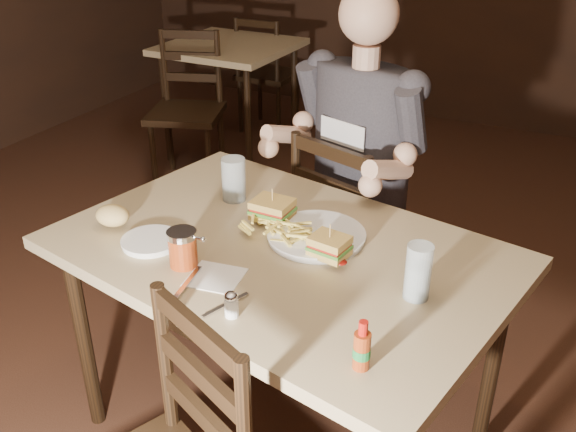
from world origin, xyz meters
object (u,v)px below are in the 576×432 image
at_px(main_table, 281,268).
at_px(bg_table, 230,57).
at_px(chair_far, 358,236).
at_px(syrup_dispenser, 183,248).
at_px(hot_sauce, 362,345).
at_px(dinner_plate, 316,237).
at_px(side_plate, 151,242).
at_px(bg_chair_near, 186,113).
at_px(diner, 356,123).
at_px(glass_right, 418,272).
at_px(bg_chair_far, 269,74).
at_px(glass_left, 234,179).

bearing_deg(main_table, bg_table, 123.91).
xyz_separation_m(chair_far, syrup_dispenser, (-0.20, -0.90, 0.37)).
bearing_deg(hot_sauce, dinner_plate, 123.61).
bearing_deg(side_plate, bg_chair_near, 121.91).
xyz_separation_m(chair_far, diner, (-0.02, -0.05, 0.50)).
xyz_separation_m(bg_chair_near, glass_right, (1.91, -1.73, 0.38)).
distance_m(chair_far, diner, 0.50).
bearing_deg(syrup_dispenser, side_plate, 172.77).
relative_size(diner, dinner_plate, 3.32).
height_order(bg_chair_far, hot_sauce, hot_sauce).
bearing_deg(bg_chair_near, dinner_plate, -63.96).
bearing_deg(bg_chair_near, glass_left, -69.02).
bearing_deg(bg_table, glass_left, -58.93).
bearing_deg(bg_chair_near, side_plate, -76.90).
relative_size(bg_chair_near, diner, 0.96).
height_order(bg_chair_far, glass_right, glass_right).
height_order(glass_right, side_plate, glass_right).
distance_m(bg_chair_far, side_plate, 3.14).
xyz_separation_m(chair_far, hot_sauce, (0.40, -1.08, 0.38)).
relative_size(bg_table, syrup_dispenser, 7.51).
height_order(syrup_dispenser, side_plate, syrup_dispenser).
bearing_deg(diner, syrup_dispenser, -84.19).
height_order(bg_table, side_plate, side_plate).
bearing_deg(diner, glass_left, -104.24).
bearing_deg(dinner_plate, side_plate, -150.57).
relative_size(chair_far, diner, 0.94).
relative_size(dinner_plate, syrup_dispenser, 2.67).
distance_m(main_table, side_plate, 0.40).
bearing_deg(dinner_plate, bg_table, 126.37).
distance_m(main_table, bg_chair_near, 2.24).
xyz_separation_m(bg_table, diner, (1.47, -1.57, 0.27)).
height_order(bg_table, bg_chair_far, bg_chair_far).
bearing_deg(syrup_dispenser, bg_chair_far, 125.39).
xyz_separation_m(diner, syrup_dispenser, (-0.19, -0.85, -0.13)).
xyz_separation_m(bg_table, syrup_dispenser, (1.28, -2.42, 0.14)).
xyz_separation_m(bg_table, glass_right, (1.91, -2.28, 0.17)).
height_order(dinner_plate, side_plate, dinner_plate).
bearing_deg(bg_chair_far, dinner_plate, 119.65).
xyz_separation_m(chair_far, side_plate, (-0.36, -0.84, 0.32)).
height_order(main_table, bg_table, same).
relative_size(bg_table, bg_chair_far, 0.95).
relative_size(bg_chair_far, bg_chair_near, 0.93).
bearing_deg(bg_chair_far, glass_left, 114.61).
height_order(chair_far, bg_chair_near, bg_chair_near).
xyz_separation_m(chair_far, bg_chair_near, (-1.49, 0.97, 0.01)).
relative_size(main_table, bg_chair_far, 1.70).
bearing_deg(chair_far, dinner_plate, 115.28).
bearing_deg(hot_sauce, chair_far, 110.04).
bearing_deg(chair_far, syrup_dispenser, 95.50).
height_order(main_table, syrup_dispenser, syrup_dispenser).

